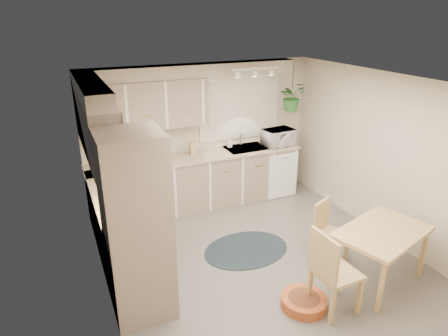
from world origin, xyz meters
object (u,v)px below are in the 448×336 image
Objects in this scene: dining_table at (379,256)px; microwave at (278,136)px; chair_back at (332,233)px; chair_left at (337,271)px; braided_rug at (246,250)px; pet_bed at (304,302)px.

microwave is (0.17, 2.74, 0.76)m from dining_table.
chair_back is at bearing -107.51° from microwave.
chair_back is (0.56, 0.78, -0.08)m from chair_left.
braided_rug is (-0.38, 1.46, -0.50)m from chair_left.
chair_left is 1.91× the size of pet_bed.
chair_left reaches higher than chair_back.
pet_bed is at bearing -119.51° from chair_left.
dining_table is at bearing 89.69° from chair_back.
dining_table is 2.85m from microwave.
dining_table is 1.77m from braided_rug.
chair_left is at bearing -75.53° from braided_rug.
microwave reaches higher than pet_bed.
braided_rug is (-1.19, 1.27, -0.35)m from dining_table.
chair_left reaches higher than pet_bed.
pet_bed reaches higher than braided_rug.
dining_table is 1.14m from pet_bed.
chair_back is 1.57× the size of microwave.
chair_left is 0.81× the size of braided_rug.
pet_bed is (0.08, -1.31, 0.06)m from braided_rug.
chair_back is 2.30m from microwave.
dining_table is 0.65m from chair_back.
chair_left is 1.20× the size of chair_back.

